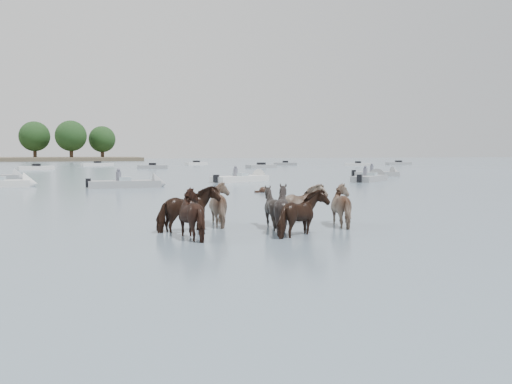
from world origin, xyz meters
name	(u,v)px	position (x,y,z in m)	size (l,w,h in m)	color
ground	(271,234)	(0.00, 0.00, 0.00)	(400.00, 400.00, 0.00)	slate
pony_herd	(264,211)	(0.11, 0.98, 0.58)	(7.11, 4.85, 1.63)	black
swimming_pony	(262,191)	(4.87, 15.69, 0.10)	(0.72, 0.44, 0.44)	black
motorboat_a	(10,184)	(-10.24, 25.97, 0.23)	(4.69, 1.66, 1.92)	silver
motorboat_b	(136,184)	(-1.92, 22.86, 0.23)	(5.40, 1.63, 1.92)	gray
motorboat_c	(247,179)	(7.56, 27.89, 0.22)	(5.83, 4.18, 1.92)	silver
motorboat_d	(372,178)	(17.85, 25.39, 0.23)	(4.99, 4.71, 1.92)	gray
motorboat_e	(382,174)	(23.15, 32.70, 0.23)	(5.19, 2.38, 1.92)	gray
motorboat_f	(1,178)	(-12.19, 35.81, 0.23)	(5.43, 2.46, 1.92)	gray
distant_flotilla	(114,166)	(-0.81, 75.42, 0.26)	(106.54, 25.35, 0.93)	gray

